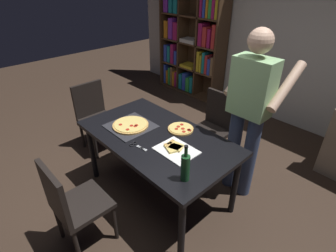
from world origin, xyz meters
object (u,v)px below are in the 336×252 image
object	(u,v)px
bookshelf	(191,44)
person_serving_pizza	(250,109)
wine_bottle	(185,167)
kitchen_scissors	(136,145)
dining_table	(157,142)
chair_left_end	(94,113)
chair_far_side	(214,124)
pepperoni_pizza_on_tray	(131,125)
second_pizza_plain	(181,129)
chair_near_camera	(71,203)

from	to	relation	value
bookshelf	person_serving_pizza	distance (m)	2.82
wine_bottle	kitchen_scissors	xyz separation A→B (m)	(-0.62, -0.00, -0.11)
dining_table	chair_left_end	bearing A→B (deg)	180.00
chair_far_side	pepperoni_pizza_on_tray	xyz separation A→B (m)	(-0.32, -1.02, 0.25)
dining_table	kitchen_scissors	size ratio (longest dim) A/B	8.07
chair_far_side	wine_bottle	world-z (taller)	wine_bottle
chair_left_end	person_serving_pizza	bearing A→B (deg)	21.38
dining_table	second_pizza_plain	world-z (taller)	second_pizza_plain
wine_bottle	chair_left_end	bearing A→B (deg)	172.52
dining_table	wine_bottle	world-z (taller)	wine_bottle
chair_left_end	wine_bottle	bearing A→B (deg)	-7.48
chair_far_side	person_serving_pizza	size ratio (longest dim) A/B	0.51
person_serving_pizza	bookshelf	bearing A→B (deg)	143.91
dining_table	chair_near_camera	world-z (taller)	chair_near_camera
person_serving_pizza	wine_bottle	xyz separation A→B (m)	(0.07, -0.96, -0.13)
second_pizza_plain	bookshelf	bearing A→B (deg)	130.47
dining_table	pepperoni_pizza_on_tray	bearing A→B (deg)	-165.23
kitchen_scissors	bookshelf	bearing A→B (deg)	123.40
dining_table	kitchen_scissors	bearing A→B (deg)	-89.75
chair_left_end	person_serving_pizza	xyz separation A→B (m)	(1.82, 0.71, 0.49)
chair_left_end	pepperoni_pizza_on_tray	size ratio (longest dim) A/B	2.09
chair_near_camera	chair_far_side	size ratio (longest dim) A/B	1.00
wine_bottle	second_pizza_plain	xyz separation A→B (m)	(-0.54, 0.50, -0.11)
bookshelf	chair_near_camera	bearing A→B (deg)	-62.39
chair_near_camera	chair_far_side	world-z (taller)	same
chair_far_side	second_pizza_plain	bearing A→B (deg)	-83.31
chair_far_side	chair_near_camera	bearing A→B (deg)	-90.00
chair_left_end	chair_far_side	bearing A→B (deg)	36.15
bookshelf	person_serving_pizza	world-z (taller)	bookshelf
wine_bottle	second_pizza_plain	world-z (taller)	wine_bottle
kitchen_scissors	chair_far_side	bearing A→B (deg)	90.05
chair_near_camera	pepperoni_pizza_on_tray	bearing A→B (deg)	110.41
person_serving_pizza	pepperoni_pizza_on_tray	world-z (taller)	person_serving_pizza
chair_far_side	kitchen_scissors	bearing A→B (deg)	-89.95
pepperoni_pizza_on_tray	kitchen_scissors	world-z (taller)	pepperoni_pizza_on_tray
person_serving_pizza	kitchen_scissors	distance (m)	1.14
dining_table	bookshelf	bearing A→B (deg)	126.10
dining_table	chair_far_side	distance (m)	0.95
chair_far_side	wine_bottle	size ratio (longest dim) A/B	2.85
bookshelf	wine_bottle	size ratio (longest dim) A/B	6.17
wine_bottle	second_pizza_plain	size ratio (longest dim) A/B	1.21
dining_table	pepperoni_pizza_on_tray	distance (m)	0.34
dining_table	bookshelf	world-z (taller)	bookshelf
dining_table	second_pizza_plain	xyz separation A→B (m)	(0.08, 0.25, 0.09)
chair_near_camera	pepperoni_pizza_on_tray	xyz separation A→B (m)	(-0.32, 0.85, 0.25)
chair_far_side	person_serving_pizza	distance (m)	0.76
wine_bottle	second_pizza_plain	bearing A→B (deg)	137.03
chair_near_camera	chair_left_end	xyz separation A→B (m)	(-1.28, 0.93, 0.00)
person_serving_pizza	pepperoni_pizza_on_tray	xyz separation A→B (m)	(-0.86, -0.80, -0.23)
wine_bottle	kitchen_scissors	bearing A→B (deg)	-179.66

